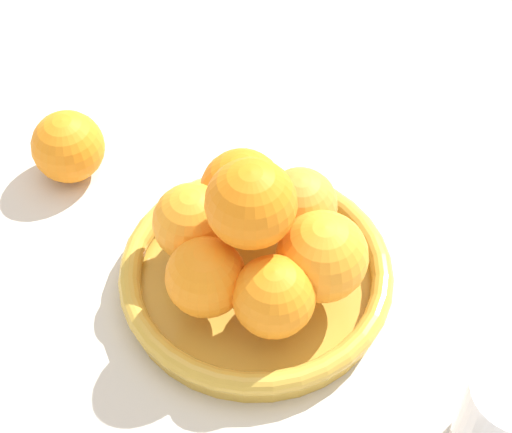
# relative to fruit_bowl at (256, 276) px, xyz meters

# --- Properties ---
(ground_plane) EXTENTS (4.00, 4.00, 0.00)m
(ground_plane) POSITION_rel_fruit_bowl_xyz_m (0.00, 0.00, -0.02)
(ground_plane) COLOR beige
(fruit_bowl) EXTENTS (0.26, 0.26, 0.04)m
(fruit_bowl) POSITION_rel_fruit_bowl_xyz_m (0.00, 0.00, 0.00)
(fruit_bowl) COLOR gold
(fruit_bowl) RESTS_ON ground_plane
(orange_pile) EXTENTS (0.19, 0.20, 0.14)m
(orange_pile) POSITION_rel_fruit_bowl_xyz_m (-0.00, 0.00, 0.07)
(orange_pile) COLOR orange
(orange_pile) RESTS_ON fruit_bowl
(stray_orange) EXTENTS (0.08, 0.08, 0.08)m
(stray_orange) POSITION_rel_fruit_bowl_xyz_m (0.18, -0.17, 0.02)
(stray_orange) COLOR orange
(stray_orange) RESTS_ON ground_plane
(drinking_glass) EXTENTS (0.07, 0.07, 0.10)m
(drinking_glass) POSITION_rel_fruit_bowl_xyz_m (-0.18, 0.19, 0.03)
(drinking_glass) COLOR white
(drinking_glass) RESTS_ON ground_plane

